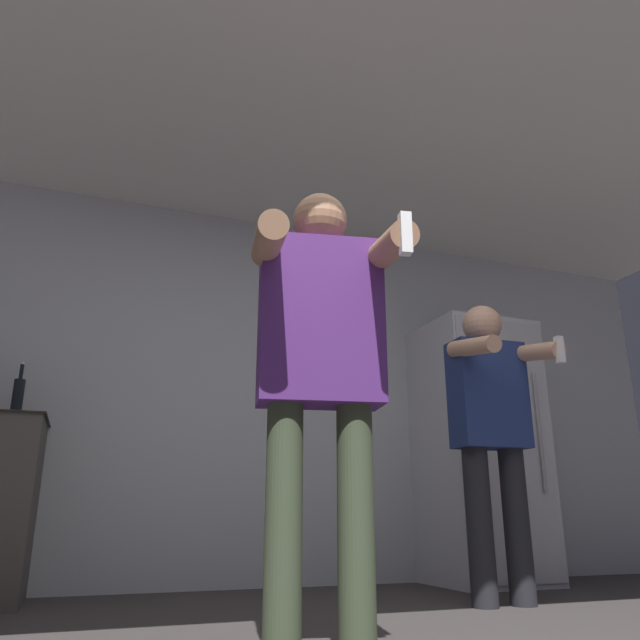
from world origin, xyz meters
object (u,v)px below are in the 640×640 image
Objects in this scene: refrigerator at (480,449)px; person_woman_foreground at (321,356)px; bottle_amber_bourbon at (18,397)px; person_man_side at (491,421)px.

refrigerator is 2.61m from person_woman_foreground.
person_man_side is at bearing -20.96° from bottle_amber_bourbon.
person_woman_foreground is at bearing -146.21° from person_man_side.
bottle_amber_bourbon is at bearing 159.04° from person_man_side.
refrigerator is 1.11× the size of person_man_side.
bottle_amber_bourbon is at bearing 179.36° from refrigerator.
refrigerator is at bearing -0.64° from bottle_amber_bourbon.
person_woman_foreground reaches higher than bottle_amber_bourbon.
refrigerator reaches higher than bottle_amber_bourbon.
person_man_side is at bearing -120.56° from refrigerator.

